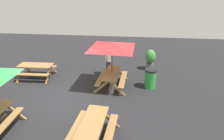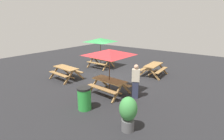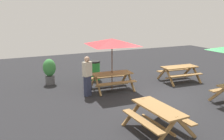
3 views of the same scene
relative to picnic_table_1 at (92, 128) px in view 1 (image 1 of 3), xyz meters
The scene contains 7 objects.
ground_plane 2.81m from the picnic_table_1, 41.87° to the left, with size 24.00×24.00×0.00m, color #232326.
picnic_table_1 is the anchor object (origin of this frame).
picnic_table_2 3.90m from the picnic_table_1, ahead, with size 2.82×2.82×2.34m.
picnic_table_3 5.74m from the picnic_table_1, 44.32° to the left, with size 1.60×1.85×0.81m.
trash_bin_green 4.28m from the picnic_table_1, 29.15° to the right, with size 0.59×0.59×0.98m.
potted_plant_0 6.39m from the picnic_table_1, 20.65° to the right, with size 0.61×0.61×1.23m.
person_standing 4.92m from the picnic_table_1, ahead, with size 0.42×0.35×1.67m.
Camera 1 is at (-6.09, -2.92, 4.44)m, focal length 28.00 mm.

